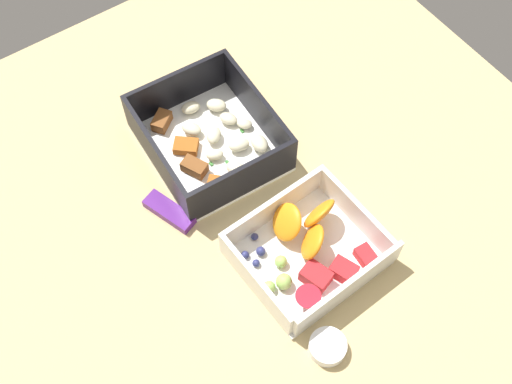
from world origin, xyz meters
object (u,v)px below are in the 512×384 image
at_px(fruit_bowl, 308,251).
at_px(candy_bar, 170,211).
at_px(pasta_container, 210,139).
at_px(paper_cup_liner, 327,347).

xyz_separation_m(fruit_bowl, candy_bar, (0.15, 0.11, -0.01)).
bearing_deg(pasta_container, paper_cup_liner, 175.60).
distance_m(fruit_bowl, paper_cup_liner, 0.11).
bearing_deg(pasta_container, candy_bar, 122.97).
relative_size(fruit_bowl, paper_cup_liner, 3.86).
relative_size(fruit_bowl, candy_bar, 2.35).
distance_m(pasta_container, candy_bar, 0.11).
xyz_separation_m(pasta_container, paper_cup_liner, (-0.31, 0.04, -0.01)).
bearing_deg(candy_bar, fruit_bowl, -144.42).
relative_size(pasta_container, fruit_bowl, 1.14).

